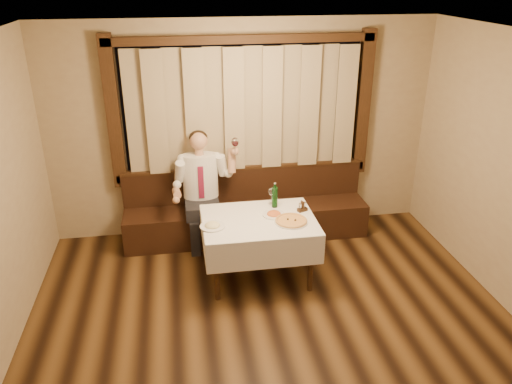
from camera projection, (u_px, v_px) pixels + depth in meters
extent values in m
cube|color=black|center=(291.00, 384.00, 4.37)|extent=(5.00, 6.00, 0.01)
cube|color=silver|center=(303.00, 57.00, 3.22)|extent=(5.00, 6.00, 0.01)
cube|color=tan|center=(242.00, 130.00, 6.50)|extent=(5.00, 0.01, 2.80)
cube|color=black|center=(242.00, 108.00, 6.36)|extent=(3.00, 0.02, 1.60)
cube|color=orange|center=(188.00, 133.00, 6.37)|extent=(0.50, 0.01, 0.40)
cube|color=black|center=(243.00, 171.00, 6.67)|extent=(3.30, 0.12, 0.10)
cube|color=black|center=(242.00, 39.00, 5.97)|extent=(3.30, 0.12, 0.10)
cube|color=black|center=(113.00, 114.00, 6.08)|extent=(0.16, 0.12, 1.90)
cube|color=black|center=(363.00, 104.00, 6.55)|extent=(0.16, 0.12, 1.90)
cube|color=#94855F|center=(243.00, 110.00, 6.26)|extent=(2.90, 0.08, 1.55)
cube|color=black|center=(247.00, 221.00, 6.69)|extent=(3.20, 0.60, 0.45)
cube|color=black|center=(244.00, 183.00, 6.72)|extent=(3.20, 0.12, 0.45)
cube|color=black|center=(244.00, 167.00, 6.62)|extent=(3.20, 0.14, 0.04)
cylinder|color=black|center=(217.00, 271.00, 5.34)|extent=(0.06, 0.06, 0.71)
cylinder|color=black|center=(311.00, 263.00, 5.50)|extent=(0.06, 0.06, 0.71)
cylinder|color=black|center=(211.00, 238.00, 6.01)|extent=(0.06, 0.06, 0.71)
cylinder|color=black|center=(295.00, 231.00, 6.16)|extent=(0.06, 0.06, 0.71)
cube|color=black|center=(259.00, 221.00, 5.60)|extent=(1.20, 0.90, 0.04)
cube|color=silver|center=(259.00, 219.00, 5.59)|extent=(1.26, 0.96, 0.01)
cube|color=silver|center=(266.00, 255.00, 5.23)|extent=(1.26, 0.01, 0.35)
cube|color=silver|center=(252.00, 214.00, 6.09)|extent=(1.26, 0.01, 0.35)
cube|color=silver|center=(203.00, 237.00, 5.57)|extent=(0.01, 0.96, 0.35)
cube|color=silver|center=(313.00, 229.00, 5.75)|extent=(0.01, 0.96, 0.35)
cylinder|color=white|center=(291.00, 222.00, 5.52)|extent=(0.37, 0.37, 0.01)
cylinder|color=#C4601D|center=(291.00, 221.00, 5.51)|extent=(0.34, 0.34, 0.01)
torus|color=tan|center=(291.00, 220.00, 5.51)|extent=(0.36, 0.36, 0.03)
sphere|color=black|center=(288.00, 219.00, 5.52)|extent=(0.02, 0.02, 0.02)
sphere|color=black|center=(295.00, 220.00, 5.50)|extent=(0.02, 0.02, 0.02)
cylinder|color=white|center=(274.00, 215.00, 5.67)|extent=(0.26, 0.26, 0.02)
ellipsoid|color=#BE5D1E|center=(274.00, 211.00, 5.65)|extent=(0.16, 0.16, 0.07)
cylinder|color=white|center=(212.00, 226.00, 5.41)|extent=(0.27, 0.27, 0.02)
ellipsoid|color=beige|center=(212.00, 223.00, 5.39)|extent=(0.17, 0.17, 0.08)
cylinder|color=#115218|center=(275.00, 197.00, 5.83)|extent=(0.07, 0.07, 0.25)
cylinder|color=#115218|center=(275.00, 186.00, 5.77)|extent=(0.03, 0.03, 0.06)
cylinder|color=silver|center=(275.00, 183.00, 5.75)|extent=(0.03, 0.03, 0.01)
cylinder|color=white|center=(271.00, 204.00, 5.94)|extent=(0.07, 0.07, 0.01)
cylinder|color=white|center=(271.00, 199.00, 5.92)|extent=(0.01, 0.01, 0.11)
ellipsoid|color=white|center=(272.00, 192.00, 5.88)|extent=(0.08, 0.08, 0.09)
cube|color=black|center=(302.00, 210.00, 5.77)|extent=(0.13, 0.10, 0.04)
cube|color=black|center=(303.00, 205.00, 5.74)|extent=(0.03, 0.06, 0.09)
cylinder|color=white|center=(300.00, 207.00, 5.73)|extent=(0.03, 0.03, 0.07)
cylinder|color=silver|center=(300.00, 204.00, 5.72)|extent=(0.03, 0.03, 0.01)
cylinder|color=white|center=(305.00, 206.00, 5.76)|extent=(0.03, 0.03, 0.07)
cylinder|color=silver|center=(305.00, 203.00, 5.75)|extent=(0.03, 0.03, 0.01)
cube|color=black|center=(202.00, 208.00, 6.36)|extent=(0.43, 0.48, 0.17)
cube|color=black|center=(195.00, 239.00, 6.26)|extent=(0.12, 0.13, 0.45)
cube|color=black|center=(214.00, 237.00, 6.29)|extent=(0.12, 0.13, 0.45)
ellipsoid|color=white|center=(200.00, 176.00, 6.35)|extent=(0.45, 0.28, 0.58)
cube|color=maroon|center=(201.00, 183.00, 6.23)|extent=(0.07, 0.01, 0.43)
cylinder|color=tan|center=(199.00, 151.00, 6.22)|extent=(0.11, 0.11, 0.09)
sphere|color=tan|center=(199.00, 141.00, 6.16)|extent=(0.22, 0.22, 0.22)
ellipsoid|color=black|center=(198.00, 137.00, 6.17)|extent=(0.23, 0.23, 0.17)
sphere|color=white|center=(182.00, 160.00, 6.22)|extent=(0.14, 0.14, 0.14)
sphere|color=white|center=(216.00, 158.00, 6.29)|extent=(0.14, 0.14, 0.14)
sphere|color=tan|center=(176.00, 200.00, 5.96)|extent=(0.09, 0.09, 0.09)
sphere|color=tan|center=(235.00, 151.00, 6.10)|extent=(0.10, 0.10, 0.10)
cylinder|color=white|center=(235.00, 149.00, 6.05)|extent=(0.01, 0.01, 0.12)
ellipsoid|color=white|center=(235.00, 141.00, 6.01)|extent=(0.09, 0.09, 0.11)
ellipsoid|color=#4C070F|center=(235.00, 143.00, 6.02)|extent=(0.07, 0.07, 0.06)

